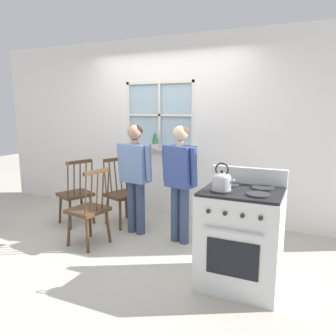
{
  "coord_description": "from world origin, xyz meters",
  "views": [
    {
      "loc": [
        2.05,
        -3.18,
        1.66
      ],
      "look_at": [
        0.57,
        0.09,
        1.0
      ],
      "focal_mm": 35.0,
      "sensor_mm": 36.0,
      "label": 1
    }
  ],
  "objects_px": {
    "chair_center_cluster": "(76,194)",
    "kettle": "(222,181)",
    "potted_plant": "(155,143)",
    "person_elderly_left": "(135,170)",
    "stove": "(241,237)",
    "chair_by_window": "(122,194)",
    "chair_near_wall": "(89,210)",
    "person_teen_center": "(180,175)"
  },
  "relations": [
    {
      "from": "chair_near_wall",
      "to": "chair_center_cluster",
      "type": "xyz_separation_m",
      "value": [
        -0.63,
        0.52,
        0.0
      ]
    },
    {
      "from": "person_elderly_left",
      "to": "potted_plant",
      "type": "xyz_separation_m",
      "value": [
        -0.13,
        0.84,
        0.28
      ]
    },
    {
      "from": "chair_by_window",
      "to": "kettle",
      "type": "relative_size",
      "value": 3.86
    },
    {
      "from": "chair_center_cluster",
      "to": "stove",
      "type": "distance_m",
      "value": 2.6
    },
    {
      "from": "person_elderly_left",
      "to": "stove",
      "type": "bearing_deg",
      "value": -18.67
    },
    {
      "from": "chair_center_cluster",
      "to": "stove",
      "type": "relative_size",
      "value": 0.88
    },
    {
      "from": "person_elderly_left",
      "to": "stove",
      "type": "relative_size",
      "value": 1.34
    },
    {
      "from": "chair_center_cluster",
      "to": "kettle",
      "type": "height_order",
      "value": "kettle"
    },
    {
      "from": "kettle",
      "to": "chair_by_window",
      "type": "bearing_deg",
      "value": 147.88
    },
    {
      "from": "person_teen_center",
      "to": "kettle",
      "type": "distance_m",
      "value": 1.12
    },
    {
      "from": "kettle",
      "to": "potted_plant",
      "type": "height_order",
      "value": "potted_plant"
    },
    {
      "from": "person_elderly_left",
      "to": "stove",
      "type": "height_order",
      "value": "person_elderly_left"
    },
    {
      "from": "chair_center_cluster",
      "to": "person_teen_center",
      "type": "relative_size",
      "value": 0.66
    },
    {
      "from": "chair_by_window",
      "to": "chair_near_wall",
      "type": "distance_m",
      "value": 0.8
    },
    {
      "from": "chair_center_cluster",
      "to": "person_elderly_left",
      "type": "distance_m",
      "value": 1.04
    },
    {
      "from": "person_elderly_left",
      "to": "chair_by_window",
      "type": "bearing_deg",
      "value": 154.84
    },
    {
      "from": "chair_near_wall",
      "to": "chair_by_window",
      "type": "bearing_deg",
      "value": -168.13
    },
    {
      "from": "chair_near_wall",
      "to": "person_teen_center",
      "type": "distance_m",
      "value": 1.18
    },
    {
      "from": "person_teen_center",
      "to": "kettle",
      "type": "relative_size",
      "value": 5.88
    },
    {
      "from": "stove",
      "to": "chair_center_cluster",
      "type": "bearing_deg",
      "value": 164.64
    },
    {
      "from": "person_teen_center",
      "to": "person_elderly_left",
      "type": "bearing_deg",
      "value": -170.83
    },
    {
      "from": "chair_by_window",
      "to": "person_teen_center",
      "type": "bearing_deg",
      "value": -82.95
    },
    {
      "from": "chair_by_window",
      "to": "person_elderly_left",
      "type": "relative_size",
      "value": 0.66
    },
    {
      "from": "chair_by_window",
      "to": "stove",
      "type": "xyz_separation_m",
      "value": [
        1.91,
        -0.96,
        0.03
      ]
    },
    {
      "from": "stove",
      "to": "potted_plant",
      "type": "bearing_deg",
      "value": 136.78
    },
    {
      "from": "person_teen_center",
      "to": "chair_by_window",
      "type": "bearing_deg",
      "value": 178.14
    },
    {
      "from": "kettle",
      "to": "potted_plant",
      "type": "bearing_deg",
      "value": 131.59
    },
    {
      "from": "stove",
      "to": "potted_plant",
      "type": "relative_size",
      "value": 3.85
    },
    {
      "from": "chair_center_cluster",
      "to": "potted_plant",
      "type": "bearing_deg",
      "value": 161.26
    },
    {
      "from": "person_teen_center",
      "to": "kettle",
      "type": "bearing_deg",
      "value": -35.5
    },
    {
      "from": "person_elderly_left",
      "to": "person_teen_center",
      "type": "xyz_separation_m",
      "value": [
        0.65,
        -0.04,
        -0.0
      ]
    },
    {
      "from": "chair_by_window",
      "to": "stove",
      "type": "bearing_deg",
      "value": -95.02
    },
    {
      "from": "chair_center_cluster",
      "to": "person_teen_center",
      "type": "height_order",
      "value": "person_teen_center"
    },
    {
      "from": "stove",
      "to": "potted_plant",
      "type": "distance_m",
      "value": 2.4
    },
    {
      "from": "person_elderly_left",
      "to": "stove",
      "type": "distance_m",
      "value": 1.76
    },
    {
      "from": "potted_plant",
      "to": "person_elderly_left",
      "type": "bearing_deg",
      "value": -81.1
    },
    {
      "from": "person_elderly_left",
      "to": "kettle",
      "type": "xyz_separation_m",
      "value": [
        1.39,
        -0.87,
        0.16
      ]
    },
    {
      "from": "chair_center_cluster",
      "to": "chair_by_window",
      "type": "bearing_deg",
      "value": 138.66
    },
    {
      "from": "chair_by_window",
      "to": "stove",
      "type": "distance_m",
      "value": 2.13
    },
    {
      "from": "person_teen_center",
      "to": "stove",
      "type": "xyz_separation_m",
      "value": [
        0.9,
        -0.7,
        -0.38
      ]
    },
    {
      "from": "chair_near_wall",
      "to": "potted_plant",
      "type": "relative_size",
      "value": 3.39
    },
    {
      "from": "chair_near_wall",
      "to": "person_elderly_left",
      "type": "distance_m",
      "value": 0.78
    }
  ]
}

